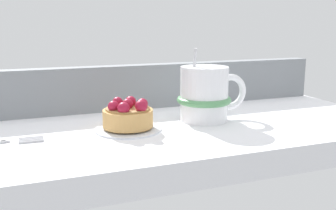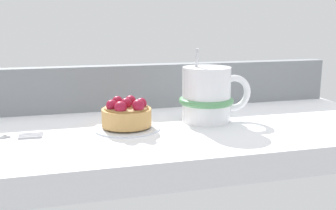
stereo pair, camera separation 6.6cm
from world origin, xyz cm
name	(u,v)px [view 2 (the right image)]	position (x,y,z in cm)	size (l,w,h in cm)	color
ground_plane	(155,139)	(0.00, 0.00, -2.05)	(84.08, 33.52, 4.09)	white
window_rail_back	(137,87)	(0.00, 15.20, 4.33)	(82.40, 3.12, 8.66)	gray
dessert_plate	(127,128)	(-4.69, -0.30, 0.28)	(10.69, 10.69, 0.61)	silver
raspberry_tart	(127,114)	(-4.68, -0.33, 2.49)	(8.00, 8.00, 4.66)	tan
coffee_mug	(208,95)	(9.75, 1.43, 4.61)	(13.07, 9.50, 12.68)	white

